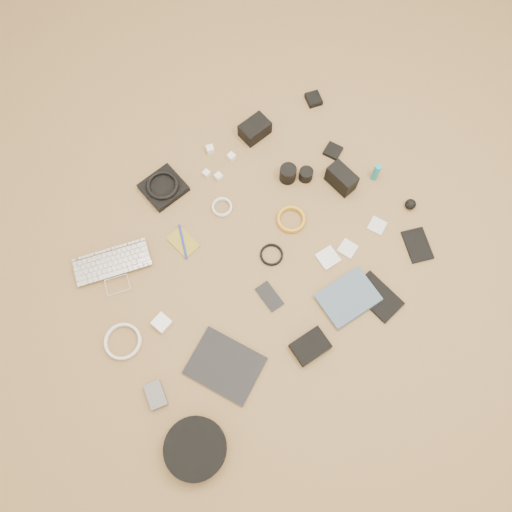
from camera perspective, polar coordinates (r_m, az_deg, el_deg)
room_shell at (r=1.01m, az=0.34°, el=24.17°), size 4.04×4.04×2.58m
laptop at (r=2.15m, az=-15.82°, el=-1.86°), size 0.37×0.31×0.02m
headphone_pouch at (r=2.25m, az=-10.53°, el=7.69°), size 0.18×0.17×0.03m
headphones at (r=2.23m, az=-10.64°, el=7.97°), size 0.16×0.16×0.02m
charger_a at (r=2.26m, az=-5.68°, el=9.37°), size 0.03×0.03×0.03m
charger_b at (r=2.32m, az=-5.28°, el=12.06°), size 0.04×0.04×0.03m
charger_c at (r=2.29m, az=-2.82°, el=11.27°), size 0.04×0.04×0.03m
charger_d at (r=2.25m, az=-4.30°, el=9.04°), size 0.03×0.03×0.03m
dslr_camera at (r=2.34m, az=-0.14°, el=14.28°), size 0.13×0.10×0.08m
lens_pouch at (r=2.48m, az=6.60°, el=17.38°), size 0.09×0.09×0.03m
notebook_olive at (r=2.14m, az=-8.33°, el=1.58°), size 0.10×0.14×0.01m
pen_blue at (r=2.13m, az=-8.36°, el=1.66°), size 0.07×0.15×0.01m
cable_white_a at (r=2.19m, az=-3.89°, el=5.54°), size 0.11×0.11×0.01m
lens_a at (r=2.22m, az=3.66°, el=9.37°), size 0.10×0.10×0.08m
lens_b at (r=2.24m, az=5.73°, el=9.25°), size 0.08×0.08×0.06m
card_reader at (r=2.34m, az=8.79°, el=11.79°), size 0.09×0.09×0.02m
power_brick at (r=2.05m, az=-10.72°, el=-7.51°), size 0.07×0.07×0.03m
cable_white_b at (r=2.07m, az=-14.93°, el=-9.44°), size 0.17×0.17×0.01m
cable_black at (r=2.10m, az=1.78°, el=0.11°), size 0.12×0.12×0.01m
cable_yellow at (r=2.16m, az=4.03°, el=4.13°), size 0.16×0.16×0.01m
flash at (r=2.23m, az=9.73°, el=8.72°), size 0.08×0.14×0.10m
lens_cleaner at (r=2.27m, az=13.56°, el=9.29°), size 0.03×0.03×0.10m
battery_charger at (r=2.01m, az=-11.37°, el=-15.32°), size 0.09×0.11×0.03m
tablet at (r=1.99m, az=-3.55°, el=-12.39°), size 0.30×0.33×0.01m
phone at (r=2.05m, az=1.55°, el=-4.64°), size 0.07×0.12×0.01m
filter_case_left at (r=2.11m, az=8.23°, el=-0.20°), size 0.09×0.09×0.01m
filter_case_mid at (r=2.14m, az=10.43°, el=0.84°), size 0.09×0.09×0.01m
filter_case_right at (r=2.21m, az=13.66°, el=3.38°), size 0.09×0.09×0.01m
air_blower at (r=2.27m, az=17.24°, el=5.66°), size 0.05×0.05×0.05m
headphone_case at (r=1.96m, az=-6.94°, el=-21.00°), size 0.28×0.28×0.06m
drive_case at (r=2.00m, az=6.22°, el=-10.21°), size 0.15×0.11×0.04m
paperback at (r=2.06m, az=11.88°, el=-6.61°), size 0.24×0.19×0.02m
notebook_black_a at (r=2.10m, az=13.68°, el=-4.53°), size 0.14×0.20×0.01m
notebook_black_b at (r=2.22m, az=17.96°, el=1.19°), size 0.15×0.17×0.01m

